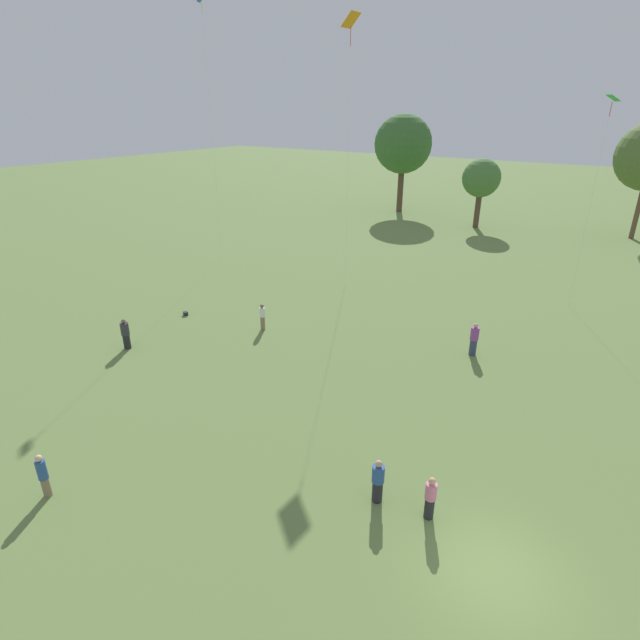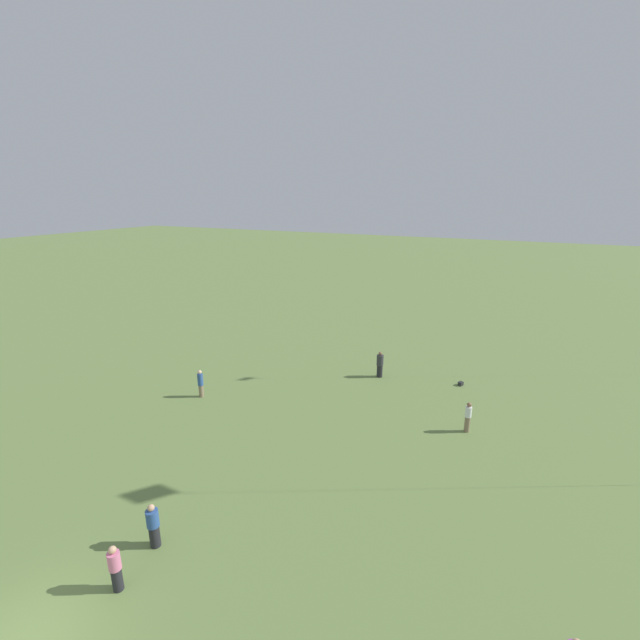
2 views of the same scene
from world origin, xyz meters
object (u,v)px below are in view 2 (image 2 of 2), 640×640
object	(u,v)px
person_0	(153,526)
person_2	(115,568)
person_1	(201,383)
picnic_bag_0	(461,384)
person_5	(468,417)
person_4	(380,365)

from	to	relation	value
person_0	person_2	xyz separation A→B (m)	(1.81, 0.28, -0.02)
person_1	picnic_bag_0	world-z (taller)	person_1
person_2	person_5	size ratio (longest dim) A/B	0.99
person_5	picnic_bag_0	xyz separation A→B (m)	(-5.70, -1.12, -0.73)
person_2	person_1	bearing A→B (deg)	-176.88
person_0	person_5	bearing A→B (deg)	-57.81
person_0	person_1	size ratio (longest dim) A/B	0.99
person_0	person_4	distance (m)	17.60
person_0	picnic_bag_0	xyz separation A→B (m)	(-18.39, 7.78, -0.72)
person_4	person_5	xyz separation A→B (m)	(4.72, 6.31, -0.04)
person_5	person_1	bearing A→B (deg)	129.33
person_0	person_1	xyz separation A→B (m)	(-9.81, -6.34, 0.04)
person_1	picnic_bag_0	distance (m)	16.54
person_2	picnic_bag_0	size ratio (longest dim) A/B	4.32
person_1	person_0	bearing A→B (deg)	-131.43
person_2	picnic_bag_0	distance (m)	21.55
person_2	picnic_bag_0	xyz separation A→B (m)	(-20.19, 7.50, -0.70)
person_1	person_2	size ratio (longest dim) A/B	1.05
person_0	person_4	xyz separation A→B (m)	(-17.41, 2.59, 0.04)
person_1	person_5	bearing A→B (deg)	-63.59
person_0	person_4	world-z (taller)	person_4
person_1	person_2	xyz separation A→B (m)	(11.61, 6.62, -0.06)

